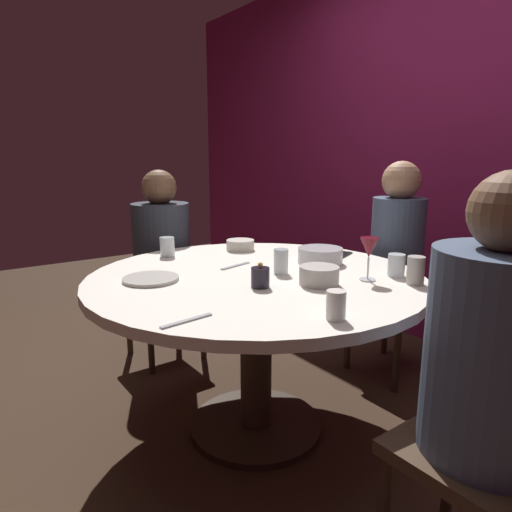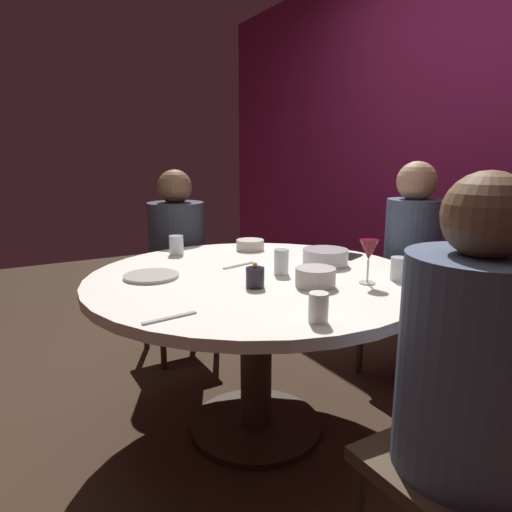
{
  "view_description": "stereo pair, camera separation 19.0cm",
  "coord_description": "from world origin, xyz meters",
  "px_view_note": "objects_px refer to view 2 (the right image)",
  "views": [
    {
      "loc": [
        1.5,
        -1.1,
        1.22
      ],
      "look_at": [
        0.0,
        0.0,
        0.81
      ],
      "focal_mm": 31.61,
      "sensor_mm": 36.0,
      "label": 1
    },
    {
      "loc": [
        1.6,
        -0.94,
        1.22
      ],
      "look_at": [
        0.0,
        0.0,
        0.81
      ],
      "focal_mm": 31.61,
      "sensor_mm": 36.0,
      "label": 2
    }
  ],
  "objects_px": {
    "bowl_salad_center": "(250,245)",
    "cup_far_edge": "(176,245)",
    "cup_near_candle": "(318,308)",
    "cup_center_front": "(399,269)",
    "seated_diner_left": "(177,242)",
    "dining_table": "(256,305)",
    "candle_holder": "(255,277)",
    "seated_diner_back": "(412,249)",
    "bowl_small_white": "(315,277)",
    "wine_glass": "(369,252)",
    "cell_phone": "(350,256)",
    "dinner_plate": "(151,276)",
    "seated_diner_right": "(470,366)",
    "cup_by_right_diner": "(281,262)",
    "cup_by_left_diner": "(417,275)",
    "bowl_serving_large": "(325,257)"
  },
  "relations": [
    {
      "from": "bowl_salad_center",
      "to": "cup_center_front",
      "type": "bearing_deg",
      "value": 15.06
    },
    {
      "from": "wine_glass",
      "to": "dinner_plate",
      "type": "distance_m",
      "value": 0.89
    },
    {
      "from": "cup_near_candle",
      "to": "cup_center_front",
      "type": "relative_size",
      "value": 0.98
    },
    {
      "from": "seated_diner_left",
      "to": "bowl_small_white",
      "type": "distance_m",
      "value": 1.23
    },
    {
      "from": "dining_table",
      "to": "cell_phone",
      "type": "xyz_separation_m",
      "value": [
        -0.05,
        0.57,
        0.14
      ]
    },
    {
      "from": "dining_table",
      "to": "bowl_small_white",
      "type": "relative_size",
      "value": 9.16
    },
    {
      "from": "cup_by_right_diner",
      "to": "seated_diner_left",
      "type": "bearing_deg",
      "value": -174.63
    },
    {
      "from": "dining_table",
      "to": "candle_holder",
      "type": "height_order",
      "value": "candle_holder"
    },
    {
      "from": "wine_glass",
      "to": "bowl_salad_center",
      "type": "height_order",
      "value": "wine_glass"
    },
    {
      "from": "wine_glass",
      "to": "cup_far_edge",
      "type": "distance_m",
      "value": 1.01
    },
    {
      "from": "seated_diner_back",
      "to": "cup_near_candle",
      "type": "xyz_separation_m",
      "value": [
        0.58,
        -1.08,
        0.04
      ]
    },
    {
      "from": "dining_table",
      "to": "bowl_salad_center",
      "type": "xyz_separation_m",
      "value": [
        -0.46,
        0.23,
        0.17
      ]
    },
    {
      "from": "bowl_serving_large",
      "to": "cup_by_left_diner",
      "type": "xyz_separation_m",
      "value": [
        0.48,
        0.05,
        0.02
      ]
    },
    {
      "from": "bowl_salad_center",
      "to": "cup_by_right_diner",
      "type": "bearing_deg",
      "value": -15.14
    },
    {
      "from": "candle_holder",
      "to": "bowl_small_white",
      "type": "distance_m",
      "value": 0.23
    },
    {
      "from": "dinner_plate",
      "to": "bowl_salad_center",
      "type": "distance_m",
      "value": 0.7
    },
    {
      "from": "wine_glass",
      "to": "bowl_salad_center",
      "type": "relative_size",
      "value": 1.18
    },
    {
      "from": "bowl_salad_center",
      "to": "dinner_plate",
      "type": "bearing_deg",
      "value": -65.54
    },
    {
      "from": "candle_holder",
      "to": "cup_near_candle",
      "type": "bearing_deg",
      "value": -2.92
    },
    {
      "from": "seated_diner_right",
      "to": "cell_phone",
      "type": "bearing_deg",
      "value": -28.48
    },
    {
      "from": "cup_near_candle",
      "to": "dining_table",
      "type": "bearing_deg",
      "value": 168.11
    },
    {
      "from": "seated_diner_right",
      "to": "cup_by_right_diner",
      "type": "distance_m",
      "value": 0.96
    },
    {
      "from": "dining_table",
      "to": "cup_center_front",
      "type": "height_order",
      "value": "cup_center_front"
    },
    {
      "from": "dinner_plate",
      "to": "bowl_serving_large",
      "type": "relative_size",
      "value": 1.08
    },
    {
      "from": "bowl_small_white",
      "to": "dining_table",
      "type": "bearing_deg",
      "value": -158.5
    },
    {
      "from": "seated_diner_back",
      "to": "bowl_small_white",
      "type": "distance_m",
      "value": 0.9
    },
    {
      "from": "cell_phone",
      "to": "cup_near_candle",
      "type": "xyz_separation_m",
      "value": [
        0.63,
        -0.7,
        0.04
      ]
    },
    {
      "from": "bowl_serving_large",
      "to": "seated_diner_left",
      "type": "bearing_deg",
      "value": -159.46
    },
    {
      "from": "candle_holder",
      "to": "cup_by_right_diner",
      "type": "distance_m",
      "value": 0.23
    },
    {
      "from": "dinner_plate",
      "to": "cup_center_front",
      "type": "xyz_separation_m",
      "value": [
        0.54,
        0.86,
        0.04
      ]
    },
    {
      "from": "seated_diner_left",
      "to": "seated_diner_back",
      "type": "relative_size",
      "value": 0.96
    },
    {
      "from": "bowl_salad_center",
      "to": "cup_far_edge",
      "type": "distance_m",
      "value": 0.39
    },
    {
      "from": "seated_diner_left",
      "to": "candle_holder",
      "type": "relative_size",
      "value": 11.57
    },
    {
      "from": "candle_holder",
      "to": "dinner_plate",
      "type": "xyz_separation_m",
      "value": [
        -0.34,
        -0.3,
        -0.03
      ]
    },
    {
      "from": "seated_diner_right",
      "to": "bowl_small_white",
      "type": "height_order",
      "value": "seated_diner_right"
    },
    {
      "from": "cup_by_left_diner",
      "to": "cup_far_edge",
      "type": "relative_size",
      "value": 1.14
    },
    {
      "from": "seated_diner_right",
      "to": "bowl_small_white",
      "type": "bearing_deg",
      "value": -8.26
    },
    {
      "from": "candle_holder",
      "to": "cup_center_front",
      "type": "height_order",
      "value": "candle_holder"
    },
    {
      "from": "cell_phone",
      "to": "bowl_salad_center",
      "type": "height_order",
      "value": "bowl_salad_center"
    },
    {
      "from": "cell_phone",
      "to": "bowl_salad_center",
      "type": "relative_size",
      "value": 0.94
    },
    {
      "from": "seated_diner_left",
      "to": "bowl_serving_large",
      "type": "bearing_deg",
      "value": 20.54
    },
    {
      "from": "cup_far_edge",
      "to": "dining_table",
      "type": "bearing_deg",
      "value": 15.47
    },
    {
      "from": "candle_holder",
      "to": "bowl_serving_large",
      "type": "distance_m",
      "value": 0.49
    },
    {
      "from": "candle_holder",
      "to": "dinner_plate",
      "type": "bearing_deg",
      "value": -138.29
    },
    {
      "from": "bowl_salad_center",
      "to": "seated_diner_left",
      "type": "bearing_deg",
      "value": -154.58
    },
    {
      "from": "cup_by_left_diner",
      "to": "candle_holder",
      "type": "bearing_deg",
      "value": -122.15
    },
    {
      "from": "wine_glass",
      "to": "cup_far_edge",
      "type": "relative_size",
      "value": 1.8
    },
    {
      "from": "candle_holder",
      "to": "cup_by_left_diner",
      "type": "bearing_deg",
      "value": 57.85
    },
    {
      "from": "seated_diner_left",
      "to": "dinner_plate",
      "type": "relative_size",
      "value": 5.08
    },
    {
      "from": "cup_by_right_diner",
      "to": "cup_center_front",
      "type": "xyz_separation_m",
      "value": [
        0.32,
        0.36,
        -0.01
      ]
    }
  ]
}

